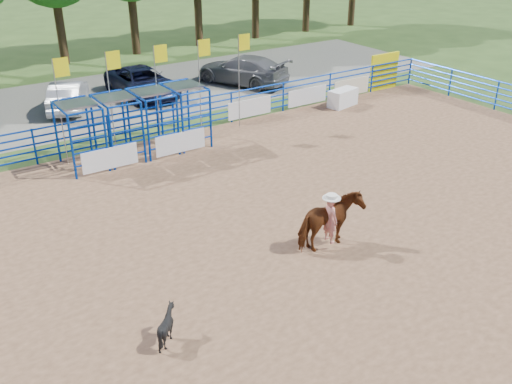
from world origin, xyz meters
TOP-DOWN VIEW (x-y plane):
  - ground at (0.00, 0.00)m, footprint 120.00×120.00m
  - arena_dirt at (0.00, 0.00)m, footprint 30.00×20.00m
  - gravel_strip at (0.00, 17.00)m, footprint 40.00×10.00m
  - announcer_table at (9.03, 8.98)m, footprint 1.75×1.09m
  - horse_and_rider at (-0.43, -1.12)m, footprint 2.02×0.94m
  - calf at (-6.23, -2.21)m, footprint 0.83×0.74m
  - car_b at (-2.75, 16.27)m, footprint 3.20×4.56m
  - car_c at (1.26, 16.30)m, footprint 2.67×5.49m
  - car_d at (7.04, 15.39)m, footprint 4.31×6.00m
  - perimeter_fence at (0.00, 0.00)m, footprint 30.10×20.10m
  - chute_assembly at (-1.90, 8.84)m, footprint 19.32×2.41m

SIDE VIEW (x-z plane):
  - ground at x=0.00m, z-range 0.00..0.00m
  - gravel_strip at x=0.00m, z-range 0.00..0.01m
  - arena_dirt at x=0.00m, z-range 0.00..0.02m
  - calf at x=-6.23m, z-range 0.02..0.89m
  - announcer_table at x=9.03m, z-range 0.02..0.89m
  - car_b at x=-2.75m, z-range 0.01..1.44m
  - perimeter_fence at x=0.00m, z-range 0.00..1.50m
  - car_c at x=1.26m, z-range 0.01..1.51m
  - car_d at x=7.04m, z-range 0.01..1.62m
  - horse_and_rider at x=-0.43m, z-range -0.29..2.18m
  - chute_assembly at x=-1.90m, z-range -0.84..3.36m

